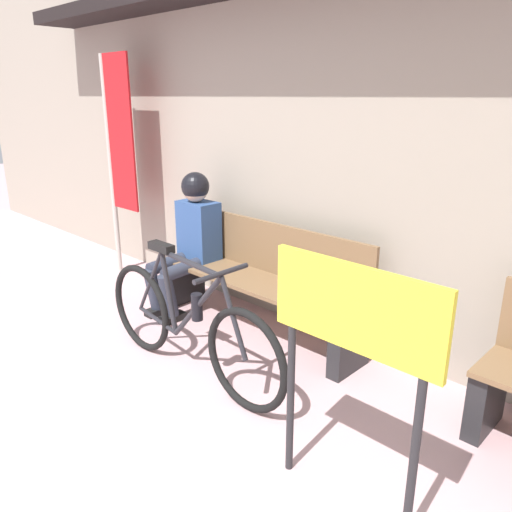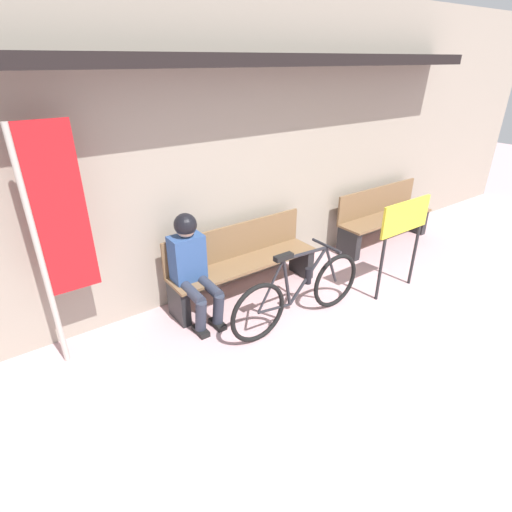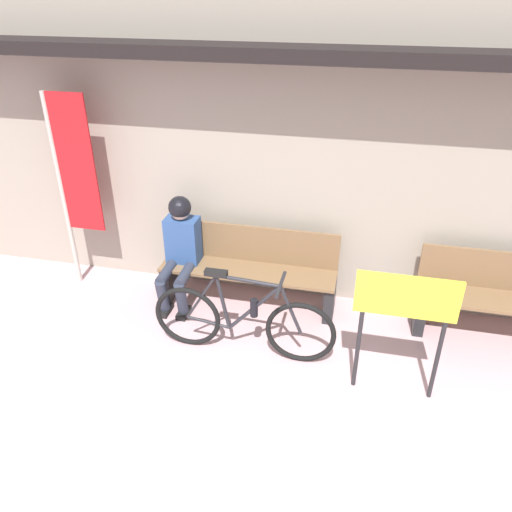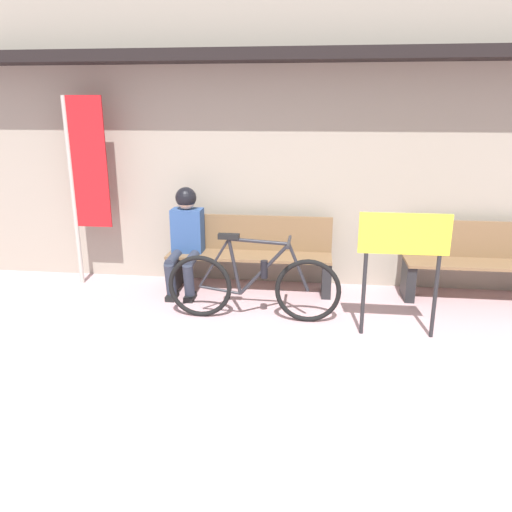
{
  "view_description": "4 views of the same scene",
  "coord_description": "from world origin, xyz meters",
  "px_view_note": "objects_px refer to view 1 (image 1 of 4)",
  "views": [
    {
      "loc": [
        2.24,
        -0.08,
        1.75
      ],
      "look_at": [
        0.03,
        2.21,
        0.72
      ],
      "focal_mm": 35.0,
      "sensor_mm": 36.0,
      "label": 1
    },
    {
      "loc": [
        -2.48,
        -0.89,
        2.51
      ],
      "look_at": [
        -0.34,
        2.08,
        0.69
      ],
      "focal_mm": 28.0,
      "sensor_mm": 36.0,
      "label": 2
    },
    {
      "loc": [
        0.85,
        -1.81,
        3.06
      ],
      "look_at": [
        -0.04,
        2.1,
        0.8
      ],
      "focal_mm": 35.0,
      "sensor_mm": 36.0,
      "label": 3
    },
    {
      "loc": [
        0.5,
        -2.79,
        2.0
      ],
      "look_at": [
        -0.08,
        1.97,
        0.56
      ],
      "focal_mm": 35.0,
      "sensor_mm": 36.0,
      "label": 4
    }
  ],
  "objects_px": {
    "bicycle": "(187,326)",
    "banner_pole": "(118,146)",
    "signboard": "(352,333)",
    "person_seated": "(190,233)",
    "park_bench_near": "(261,281)"
  },
  "relations": [
    {
      "from": "person_seated",
      "to": "signboard",
      "type": "relative_size",
      "value": 1.03
    },
    {
      "from": "bicycle",
      "to": "banner_pole",
      "type": "bearing_deg",
      "value": 158.23
    },
    {
      "from": "bicycle",
      "to": "signboard",
      "type": "height_order",
      "value": "signboard"
    },
    {
      "from": "banner_pole",
      "to": "park_bench_near",
      "type": "bearing_deg",
      "value": 1.07
    },
    {
      "from": "banner_pole",
      "to": "signboard",
      "type": "height_order",
      "value": "banner_pole"
    },
    {
      "from": "park_bench_near",
      "to": "banner_pole",
      "type": "distance_m",
      "value": 2.05
    },
    {
      "from": "park_bench_near",
      "to": "bicycle",
      "type": "bearing_deg",
      "value": -80.2
    },
    {
      "from": "signboard",
      "to": "person_seated",
      "type": "bearing_deg",
      "value": 157.22
    },
    {
      "from": "person_seated",
      "to": "banner_pole",
      "type": "xyz_separation_m",
      "value": [
        -1.14,
        0.08,
        0.63
      ]
    },
    {
      "from": "signboard",
      "to": "banner_pole",
      "type": "bearing_deg",
      "value": 163.36
    },
    {
      "from": "signboard",
      "to": "bicycle",
      "type": "bearing_deg",
      "value": 171.49
    },
    {
      "from": "bicycle",
      "to": "banner_pole",
      "type": "relative_size",
      "value": 0.8
    },
    {
      "from": "park_bench_near",
      "to": "person_seated",
      "type": "bearing_deg",
      "value": -170.84
    },
    {
      "from": "person_seated",
      "to": "signboard",
      "type": "bearing_deg",
      "value": -22.78
    },
    {
      "from": "person_seated",
      "to": "banner_pole",
      "type": "relative_size",
      "value": 0.55
    }
  ]
}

